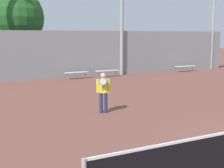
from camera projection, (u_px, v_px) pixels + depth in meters
The scene contains 6 objects.
tennis_player at pixel (103, 91), 12.31m from camera, with size 0.52×0.50×1.60m.
bench_courtside_near at pixel (77, 73), 21.99m from camera, with size 1.69×0.40×0.48m.
bench_courtside_far at pixel (107, 71), 23.06m from camera, with size 1.86×0.40×0.48m.
bench_by_gate at pixel (185, 66), 26.34m from camera, with size 1.93×0.40×0.48m.
back_fence at pixel (66, 55), 22.26m from camera, with size 29.68×0.06×3.38m.
tree_green_broad at pixel (13, 18), 24.19m from camera, with size 4.83×4.83×6.82m.
Camera 1 is at (-7.16, -4.73, 3.07)m, focal length 50.00 mm.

